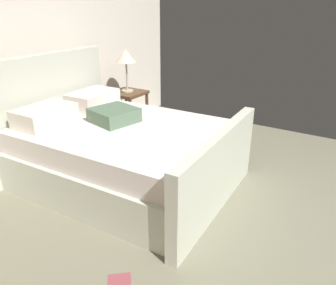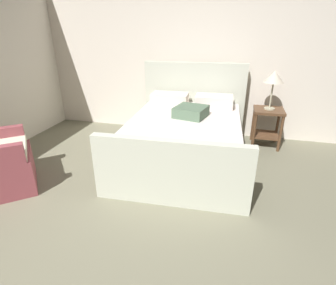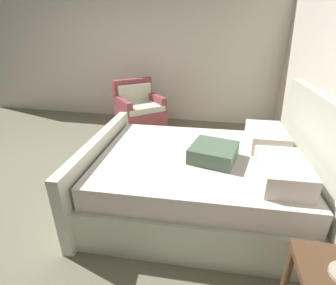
# 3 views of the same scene
# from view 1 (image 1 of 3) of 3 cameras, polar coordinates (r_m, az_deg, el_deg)

# --- Properties ---
(ground_plane) EXTENTS (5.16, 6.22, 0.02)m
(ground_plane) POSITION_cam_1_polar(r_m,az_deg,el_deg) (2.76, 24.33, -18.26)
(ground_plane) COLOR #76745D
(wall_back) EXTENTS (5.28, 0.12, 2.68)m
(wall_back) POSITION_cam_1_polar(r_m,az_deg,el_deg) (3.91, -25.09, 15.55)
(wall_back) COLOR silver
(wall_back) RESTS_ON ground
(bed) EXTENTS (1.74, 2.19, 1.24)m
(bed) POSITION_cam_1_polar(r_m,az_deg,el_deg) (3.36, -8.59, -1.14)
(bed) COLOR beige
(bed) RESTS_ON ground
(nightstand_right) EXTENTS (0.44, 0.44, 0.60)m
(nightstand_right) POSITION_cam_1_polar(r_m,az_deg,el_deg) (4.64, -7.01, 6.53)
(nightstand_right) COLOR brown
(nightstand_right) RESTS_ON ground
(table_lamp_right) EXTENTS (0.29, 0.29, 0.58)m
(table_lamp_right) POSITION_cam_1_polar(r_m,az_deg,el_deg) (4.50, -7.44, 14.67)
(table_lamp_right) COLOR #B7B293
(table_lamp_right) RESTS_ON nightstand_right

